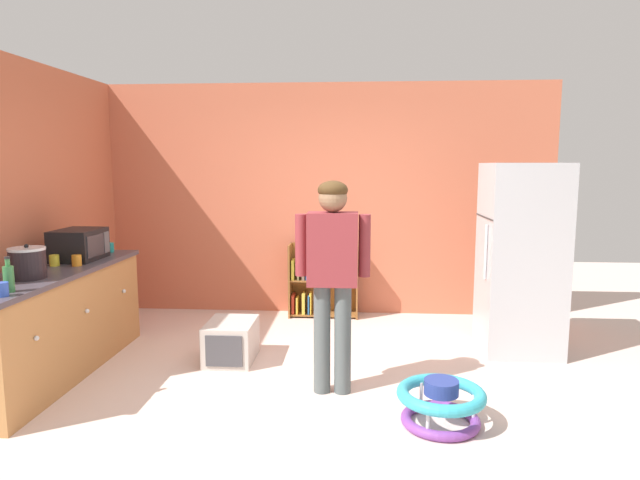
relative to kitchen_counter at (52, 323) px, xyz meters
name	(u,v)px	position (x,y,z in m)	size (l,w,h in m)	color
ground_plane	(312,390)	(2.20, -0.16, -0.45)	(12.00, 12.00, 0.00)	beige
back_wall	(328,200)	(2.20, 2.17, 0.90)	(5.20, 0.06, 2.70)	#C86749
left_side_wall	(39,209)	(-0.43, 0.64, 0.90)	(0.06, 2.99, 2.70)	#C66645
kitchen_counter	(52,323)	(0.00, 0.00, 0.00)	(0.65, 2.19, 0.90)	#B07844
refrigerator	(521,259)	(4.08, 0.90, 0.44)	(0.73, 0.68, 1.78)	#B7BABF
bookshelf	(319,285)	(2.10, 1.99, -0.08)	(0.80, 0.28, 0.85)	brown
standing_person	(333,266)	(2.36, -0.19, 0.55)	(0.57, 0.23, 1.65)	#4E5758
baby_walker	(441,403)	(3.13, -0.68, -0.29)	(0.60, 0.60, 0.32)	#7D3D97
pet_carrier	(231,341)	(1.42, 0.44, -0.27)	(0.42, 0.55, 0.36)	#BFB5AD
microwave	(79,245)	(0.01, 0.51, 0.59)	(0.37, 0.48, 0.28)	black
crock_pot	(28,263)	(0.04, -0.33, 0.57)	(0.27, 0.27, 0.27)	black
green_glass_bottle	(9,278)	(0.18, -0.77, 0.55)	(0.07, 0.07, 0.25)	#33753D
yellow_cup	(54,260)	(-0.05, 0.19, 0.50)	(0.08, 0.08, 0.10)	yellow
white_cup	(37,263)	(-0.13, 0.07, 0.50)	(0.08, 0.08, 0.10)	white
teal_cup	(110,248)	(0.09, 0.94, 0.50)	(0.08, 0.08, 0.10)	teal
orange_cup	(77,260)	(0.14, 0.20, 0.50)	(0.08, 0.08, 0.10)	orange
blue_cup	(2,289)	(0.21, -0.89, 0.50)	(0.08, 0.08, 0.10)	blue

